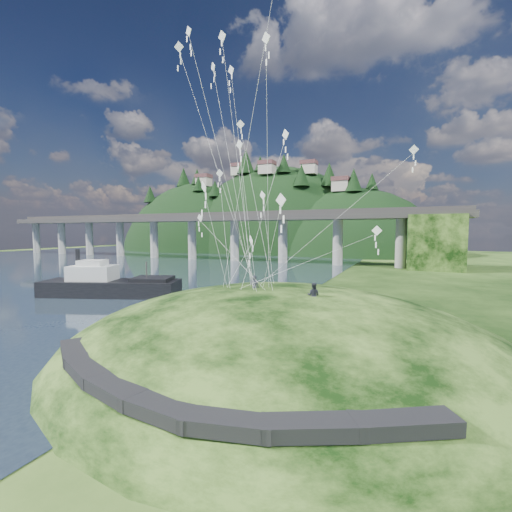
% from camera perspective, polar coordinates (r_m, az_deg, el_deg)
% --- Properties ---
extents(ground, '(320.00, 320.00, 0.00)m').
position_cam_1_polar(ground, '(28.95, -12.60, -14.53)').
color(ground, black).
rests_on(ground, ground).
extents(water, '(240.00, 240.00, 0.00)m').
position_cam_1_polar(water, '(103.06, -35.21, -1.69)').
color(water, '#2B3C4F').
rests_on(water, ground).
extents(grass_hill, '(36.00, 32.00, 13.00)m').
position_cam_1_polar(grass_hill, '(27.54, 4.40, -18.79)').
color(grass_hill, black).
rests_on(grass_hill, ground).
extents(footpath, '(22.29, 5.84, 0.83)m').
position_cam_1_polar(footpath, '(16.77, -12.28, -21.22)').
color(footpath, black).
rests_on(footpath, ground).
extents(bridge, '(160.00, 11.00, 15.00)m').
position_cam_1_polar(bridge, '(101.49, -0.79, 4.50)').
color(bridge, '#2D2B2B').
rests_on(bridge, ground).
extents(far_ridge, '(153.00, 70.00, 94.50)m').
position_cam_1_polar(far_ridge, '(156.97, 1.62, -1.86)').
color(far_ridge, black).
rests_on(far_ridge, ground).
extents(work_barge, '(19.65, 11.56, 6.66)m').
position_cam_1_polar(work_barge, '(52.93, -23.35, -4.36)').
color(work_barge, black).
rests_on(work_barge, ground).
extents(wooden_dock, '(13.91, 5.23, 0.98)m').
position_cam_1_polar(wooden_dock, '(38.19, -11.91, -9.22)').
color(wooden_dock, '#342315').
rests_on(wooden_dock, ground).
extents(kite_flyers, '(5.68, 1.67, 1.94)m').
position_cam_1_polar(kite_flyers, '(24.28, 5.70, -3.95)').
color(kite_flyers, '#262833').
rests_on(kite_flyers, ground).
extents(kite_swarm, '(20.29, 13.86, 19.52)m').
position_cam_1_polar(kite_swarm, '(30.02, -0.72, 19.26)').
color(kite_swarm, white).
rests_on(kite_swarm, ground).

